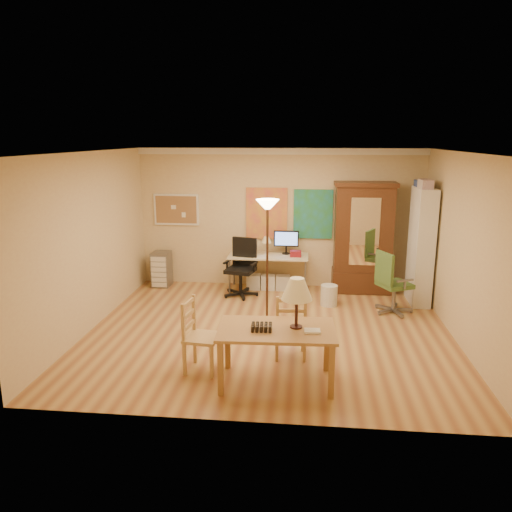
# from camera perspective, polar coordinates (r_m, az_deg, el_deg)

# --- Properties ---
(floor) EXTENTS (5.50, 5.50, 0.00)m
(floor) POSITION_cam_1_polar(r_m,az_deg,el_deg) (7.74, 1.51, -8.63)
(floor) COLOR #9A5F36
(floor) RESTS_ON ground
(crown_molding) EXTENTS (5.50, 0.08, 0.12)m
(crown_molding) POSITION_cam_1_polar(r_m,az_deg,el_deg) (9.62, 2.77, 11.87)
(crown_molding) COLOR white
(crown_molding) RESTS_ON floor
(corkboard) EXTENTS (0.90, 0.04, 0.62)m
(corkboard) POSITION_cam_1_polar(r_m,az_deg,el_deg) (10.06, -9.09, 5.26)
(corkboard) COLOR #996F48
(corkboard) RESTS_ON floor
(art_panel_left) EXTENTS (0.80, 0.04, 1.00)m
(art_panel_left) POSITION_cam_1_polar(r_m,az_deg,el_deg) (9.76, 1.23, 4.88)
(art_panel_left) COLOR yellow
(art_panel_left) RESTS_ON floor
(art_panel_right) EXTENTS (0.75, 0.04, 0.95)m
(art_panel_right) POSITION_cam_1_polar(r_m,az_deg,el_deg) (9.73, 6.54, 4.77)
(art_panel_right) COLOR teal
(art_panel_right) RESTS_ON floor
(dining_table) EXTENTS (1.42, 0.89, 1.31)m
(dining_table) POSITION_cam_1_polar(r_m,az_deg,el_deg) (5.95, 3.21, -7.05)
(dining_table) COLOR brown
(dining_table) RESTS_ON floor
(ladder_chair_back) EXTENTS (0.45, 0.43, 0.91)m
(ladder_chair_back) POSITION_cam_1_polar(r_m,az_deg,el_deg) (6.75, 3.97, -8.19)
(ladder_chair_back) COLOR tan
(ladder_chair_back) RESTS_ON floor
(ladder_chair_left) EXTENTS (0.47, 0.49, 0.94)m
(ladder_chair_left) POSITION_cam_1_polar(r_m,az_deg,el_deg) (6.42, -6.39, -9.27)
(ladder_chair_left) COLOR tan
(ladder_chair_left) RESTS_ON floor
(torchiere_lamp) EXTENTS (0.36, 0.36, 1.98)m
(torchiere_lamp) POSITION_cam_1_polar(r_m,az_deg,el_deg) (7.71, 1.31, 3.59)
(torchiere_lamp) COLOR #3E2618
(torchiere_lamp) RESTS_ON floor
(computer_desk) EXTENTS (1.52, 0.67, 1.15)m
(computer_desk) POSITION_cam_1_polar(r_m,az_deg,el_deg) (9.65, 1.59, -1.45)
(computer_desk) COLOR beige
(computer_desk) RESTS_ON floor
(office_chair_black) EXTENTS (0.66, 0.66, 1.07)m
(office_chair_black) POSITION_cam_1_polar(r_m,az_deg,el_deg) (9.35, -1.69, -2.81)
(office_chair_black) COLOR black
(office_chair_black) RESTS_ON floor
(office_chair_green) EXTENTS (0.65, 0.65, 1.06)m
(office_chair_green) POSITION_cam_1_polar(r_m,az_deg,el_deg) (8.74, 15.27, -4.49)
(office_chair_green) COLOR slate
(office_chair_green) RESTS_ON floor
(drawer_cart) EXTENTS (0.34, 0.41, 0.69)m
(drawer_cart) POSITION_cam_1_polar(r_m,az_deg,el_deg) (10.09, -10.74, -1.48)
(drawer_cart) COLOR slate
(drawer_cart) RESTS_ON floor
(armoire) EXTENTS (1.14, 0.54, 2.10)m
(armoire) POSITION_cam_1_polar(r_m,az_deg,el_deg) (9.65, 12.09, 1.25)
(armoire) COLOR #36230E
(armoire) RESTS_ON floor
(bookshelf) EXTENTS (0.31, 0.82, 2.06)m
(bookshelf) POSITION_cam_1_polar(r_m,az_deg,el_deg) (9.26, 18.32, 1.04)
(bookshelf) COLOR white
(bookshelf) RESTS_ON floor
(wastebin) EXTENTS (0.29, 0.29, 0.37)m
(wastebin) POSITION_cam_1_polar(r_m,az_deg,el_deg) (8.92, 8.34, -4.46)
(wastebin) COLOR silver
(wastebin) RESTS_ON floor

